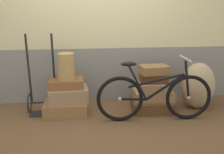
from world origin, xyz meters
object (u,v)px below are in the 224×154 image
object	(u,v)px
suitcase_5	(154,87)
suitcase_1	(68,95)
suitcase_0	(66,108)
burlap_sack	(198,86)
suitcase_3	(152,105)
luggage_trolley	(43,95)
suitcase_2	(66,83)
wicker_basket	(66,66)
suitcase_7	(154,70)
suitcase_4	(153,94)
suitcase_6	(153,78)
bicycle	(154,97)

from	to	relation	value
suitcase_5	suitcase_1	bearing A→B (deg)	-176.88
suitcase_0	burlap_sack	world-z (taller)	burlap_sack
suitcase_3	suitcase_1	bearing A→B (deg)	-176.71
luggage_trolley	burlap_sack	bearing A→B (deg)	-2.04
suitcase_3	burlap_sack	bearing A→B (deg)	5.35
suitcase_2	wicker_basket	bearing A→B (deg)	-38.52
suitcase_1	suitcase_7	distance (m)	1.35
suitcase_4	wicker_basket	distance (m)	1.42
suitcase_2	luggage_trolley	xyz separation A→B (m)	(-0.37, 0.08, -0.21)
suitcase_4	suitcase_5	distance (m)	0.14
suitcase_7	wicker_basket	bearing A→B (deg)	173.62
suitcase_0	suitcase_6	world-z (taller)	suitcase_6
suitcase_0	burlap_sack	distance (m)	2.09
suitcase_1	suitcase_4	xyz separation A→B (m)	(1.31, 0.04, -0.06)
suitcase_6	wicker_basket	world-z (taller)	wicker_basket
burlap_sack	luggage_trolley	bearing A→B (deg)	177.96
suitcase_4	suitcase_1	bearing A→B (deg)	-174.86
suitcase_7	wicker_basket	distance (m)	1.32
suitcase_3	suitcase_7	bearing A→B (deg)	50.31
burlap_sack	bicycle	distance (m)	0.91
suitcase_5	luggage_trolley	bearing A→B (deg)	179.61
suitcase_2	suitcase_3	bearing A→B (deg)	-2.37
suitcase_3	suitcase_4	distance (m)	0.17
suitcase_7	suitcase_6	bearing A→B (deg)	79.34
suitcase_7	burlap_sack	xyz separation A→B (m)	(0.72, -0.00, -0.28)
suitcase_6	suitcase_4	bearing A→B (deg)	58.92
luggage_trolley	bicycle	world-z (taller)	luggage_trolley
suitcase_4	luggage_trolley	distance (m)	1.70
suitcase_1	suitcase_6	size ratio (longest dim) A/B	1.40
suitcase_0	suitcase_5	size ratio (longest dim) A/B	1.29
suitcase_3	bicycle	distance (m)	0.46
suitcase_5	suitcase_6	bearing A→B (deg)	110.93
suitcase_3	wicker_basket	world-z (taller)	wicker_basket
burlap_sack	suitcase_3	bearing A→B (deg)	-178.24
suitcase_4	suitcase_5	xyz separation A→B (m)	(0.01, -0.03, 0.14)
suitcase_7	bicycle	distance (m)	0.50
suitcase_0	luggage_trolley	distance (m)	0.40
suitcase_3	suitcase_6	bearing A→B (deg)	64.43
suitcase_1	wicker_basket	size ratio (longest dim) A/B	1.48
suitcase_6	suitcase_7	world-z (taller)	suitcase_7
suitcase_6	bicycle	size ratio (longest dim) A/B	0.25
suitcase_2	luggage_trolley	bearing A→B (deg)	165.82
bicycle	suitcase_1	bearing A→B (deg)	162.80
suitcase_2	bicycle	distance (m)	1.30
suitcase_1	bicycle	size ratio (longest dim) A/B	0.35
wicker_basket	bicycle	bearing A→B (deg)	-17.52
suitcase_4	bicycle	bearing A→B (deg)	-100.02
wicker_basket	bicycle	size ratio (longest dim) A/B	0.24
suitcase_1	suitcase_5	size ratio (longest dim) A/B	1.15
suitcase_0	suitcase_2	size ratio (longest dim) A/B	1.28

